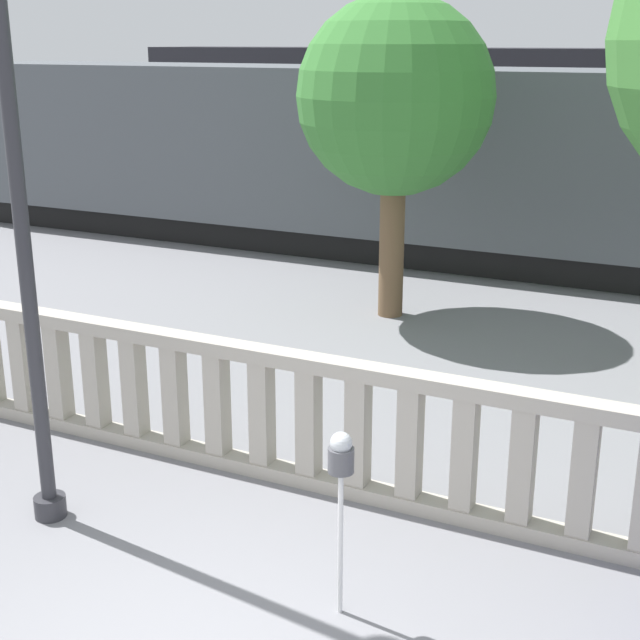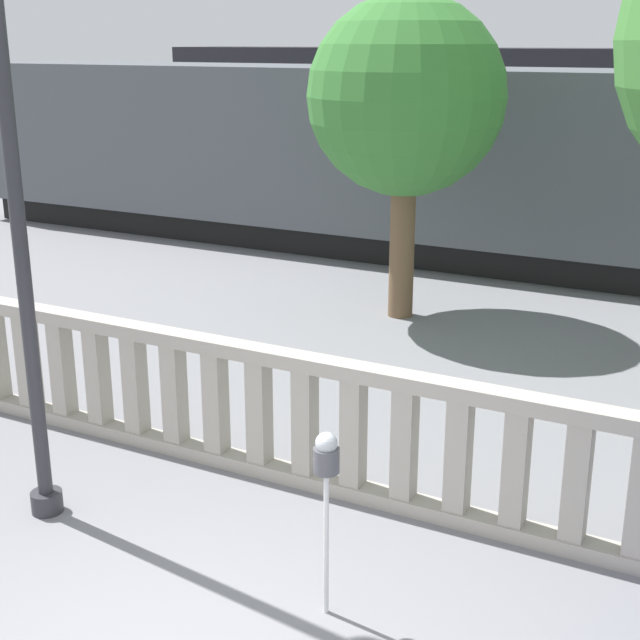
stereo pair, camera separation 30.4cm
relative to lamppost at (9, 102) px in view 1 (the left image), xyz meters
name	(u,v)px [view 1 (the left image)]	position (x,y,z in m)	size (l,w,h in m)	color
balustrade	(358,431)	(2.37, 1.58, -3.02)	(17.37, 0.24, 1.35)	#ADA599
lamppost	(9,102)	(0.00, 0.00, 0.00)	(0.40, 0.40, 5.99)	#2D2D33
parking_meter	(341,467)	(2.98, -0.14, -2.47)	(0.19, 0.19, 1.49)	silver
train_near	(386,158)	(-1.23, 11.16, -1.77)	(19.99, 2.71, 4.26)	black
train_far	(510,109)	(-1.94, 23.56, -1.65)	(25.55, 3.08, 4.51)	black
tree_left	(395,98)	(0.48, 7.19, -0.35)	(2.94, 2.94, 4.85)	brown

